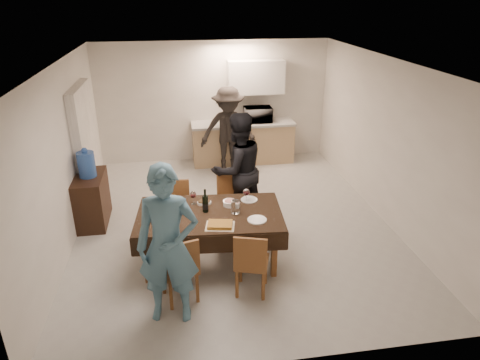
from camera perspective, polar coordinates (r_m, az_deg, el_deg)
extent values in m
cube|color=#ACACA7|center=(7.19, -0.89, -5.53)|extent=(5.00, 6.00, 0.02)
cube|color=white|center=(6.32, -1.05, 15.43)|extent=(5.00, 6.00, 0.02)
cube|color=silver|center=(9.50, -3.54, 10.31)|extent=(5.00, 0.02, 2.60)
cube|color=silver|center=(3.99, 5.19, -10.25)|extent=(5.00, 0.02, 2.60)
cube|color=silver|center=(6.79, -22.38, 2.84)|extent=(0.02, 6.00, 2.60)
cube|color=silver|center=(7.39, 18.68, 5.07)|extent=(0.02, 6.00, 2.60)
cube|color=white|center=(7.95, -19.81, 4.29)|extent=(0.15, 1.40, 2.10)
cube|color=tan|center=(9.51, 0.39, 4.92)|extent=(2.20, 0.60, 0.86)
cube|color=#A1A19C|center=(9.38, 0.40, 7.54)|extent=(2.24, 0.64, 0.05)
cube|color=silver|center=(9.34, 2.14, 13.55)|extent=(1.20, 0.34, 0.70)
cube|color=black|center=(5.86, -4.07, -4.58)|extent=(2.05, 1.30, 0.04)
cube|color=brown|center=(6.05, -3.97, -7.76)|extent=(0.07, 0.07, 0.72)
cube|color=brown|center=(5.37, -8.12, -11.57)|extent=(0.50, 0.50, 0.05)
cube|color=brown|center=(5.08, -8.22, -10.53)|extent=(0.41, 0.15, 0.44)
cube|color=brown|center=(5.44, 1.57, -10.87)|extent=(0.50, 0.50, 0.05)
cube|color=brown|center=(5.15, 1.97, -9.82)|extent=(0.40, 0.15, 0.43)
cube|color=brown|center=(6.66, -8.45, -4.17)|extent=(0.44, 0.44, 0.05)
cube|color=brown|center=(6.39, -8.55, -3.05)|extent=(0.40, 0.08, 0.43)
cube|color=brown|center=(6.69, -0.75, -3.27)|extent=(0.51, 0.51, 0.05)
cube|color=brown|center=(6.39, -0.50, -1.97)|extent=(0.45, 0.11, 0.48)
cube|color=black|center=(7.38, -19.13, -2.48)|extent=(0.45, 0.90, 0.83)
cylinder|color=#3664BD|center=(7.15, -19.79, 1.96)|extent=(0.27, 0.27, 0.40)
cylinder|color=white|center=(5.80, -0.61, -3.60)|extent=(0.12, 0.12, 0.18)
cube|color=#AB7B32|center=(5.51, -2.69, -5.98)|extent=(0.41, 0.34, 0.05)
cylinder|color=white|center=(6.02, -1.40, -3.10)|extent=(0.18, 0.18, 0.07)
cylinder|color=white|center=(6.08, -4.79, -3.06)|extent=(0.19, 0.19, 0.03)
cylinder|color=white|center=(5.57, -9.99, -6.19)|extent=(0.24, 0.24, 0.01)
cylinder|color=white|center=(5.66, 2.28, -5.32)|extent=(0.25, 0.25, 0.01)
cylinder|color=white|center=(6.10, -9.97, -3.38)|extent=(0.26, 0.26, 0.02)
cylinder|color=white|center=(6.18, 1.22, -2.64)|extent=(0.24, 0.24, 0.01)
imported|color=silver|center=(9.38, 2.41, 8.72)|extent=(0.59, 0.40, 0.32)
imported|color=teal|center=(4.84, -9.57, -8.70)|extent=(0.75, 0.54, 1.91)
imported|color=black|center=(6.78, -0.29, 1.35)|extent=(1.10, 0.99, 1.86)
imported|color=black|center=(8.89, -1.58, 6.68)|extent=(1.16, 0.66, 1.79)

